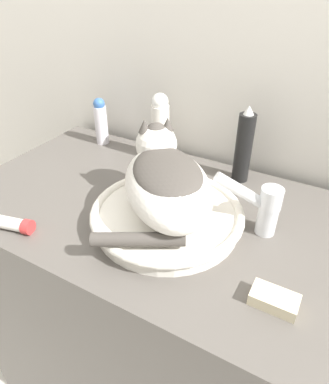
{
  "coord_description": "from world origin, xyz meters",
  "views": [
    {
      "loc": [
        0.26,
        -0.29,
        1.35
      ],
      "look_at": [
        -0.04,
        0.23,
        0.95
      ],
      "focal_mm": 32.0,
      "sensor_mm": 36.0,
      "label": 1
    }
  ],
  "objects_px": {
    "cat": "(165,178)",
    "soap_bar": "(274,300)",
    "deodorant_stick": "(101,121)",
    "faucet": "(262,206)",
    "lotion_bottle_white": "(160,127)",
    "hairspray_can_black": "(244,147)"
  },
  "relations": [
    {
      "from": "faucet",
      "to": "lotion_bottle_white",
      "type": "bearing_deg",
      "value": -50.11
    },
    {
      "from": "hairspray_can_black",
      "to": "cat",
      "type": "bearing_deg",
      "value": -108.96
    },
    {
      "from": "cat",
      "to": "lotion_bottle_white",
      "type": "xyz_separation_m",
      "value": [
        -0.16,
        0.26,
        -0.01
      ]
    },
    {
      "from": "faucet",
      "to": "lotion_bottle_white",
      "type": "distance_m",
      "value": 0.41
    },
    {
      "from": "faucet",
      "to": "soap_bar",
      "type": "height_order",
      "value": "faucet"
    },
    {
      "from": "hairspray_can_black",
      "to": "lotion_bottle_white",
      "type": "height_order",
      "value": "hairspray_can_black"
    },
    {
      "from": "deodorant_stick",
      "to": "faucet",
      "type": "bearing_deg",
      "value": -18.32
    },
    {
      "from": "cat",
      "to": "soap_bar",
      "type": "relative_size",
      "value": 4.41
    },
    {
      "from": "hairspray_can_black",
      "to": "deodorant_stick",
      "type": "relative_size",
      "value": 1.39
    },
    {
      "from": "hairspray_can_black",
      "to": "lotion_bottle_white",
      "type": "xyz_separation_m",
      "value": [
        -0.25,
        0.0,
        0.0
      ]
    },
    {
      "from": "hairspray_can_black",
      "to": "soap_bar",
      "type": "relative_size",
      "value": 2.57
    },
    {
      "from": "lotion_bottle_white",
      "to": "hairspray_can_black",
      "type": "bearing_deg",
      "value": 0.0
    },
    {
      "from": "soap_bar",
      "to": "faucet",
      "type": "bearing_deg",
      "value": 114.33
    },
    {
      "from": "lotion_bottle_white",
      "to": "soap_bar",
      "type": "xyz_separation_m",
      "value": [
        0.44,
        -0.37,
        -0.09
      ]
    },
    {
      "from": "cat",
      "to": "hairspray_can_black",
      "type": "bearing_deg",
      "value": -60.46
    },
    {
      "from": "cat",
      "to": "deodorant_stick",
      "type": "height_order",
      "value": "cat"
    },
    {
      "from": "faucet",
      "to": "hairspray_can_black",
      "type": "height_order",
      "value": "hairspray_can_black"
    },
    {
      "from": "faucet",
      "to": "hairspray_can_black",
      "type": "distance_m",
      "value": 0.22
    },
    {
      "from": "faucet",
      "to": "lotion_bottle_white",
      "type": "xyz_separation_m",
      "value": [
        -0.36,
        0.19,
        0.03
      ]
    },
    {
      "from": "deodorant_stick",
      "to": "cat",
      "type": "bearing_deg",
      "value": -34.14
    },
    {
      "from": "lotion_bottle_white",
      "to": "faucet",
      "type": "bearing_deg",
      "value": -28.07
    },
    {
      "from": "faucet",
      "to": "soap_bar",
      "type": "xyz_separation_m",
      "value": [
        0.08,
        -0.18,
        -0.06
      ]
    }
  ]
}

